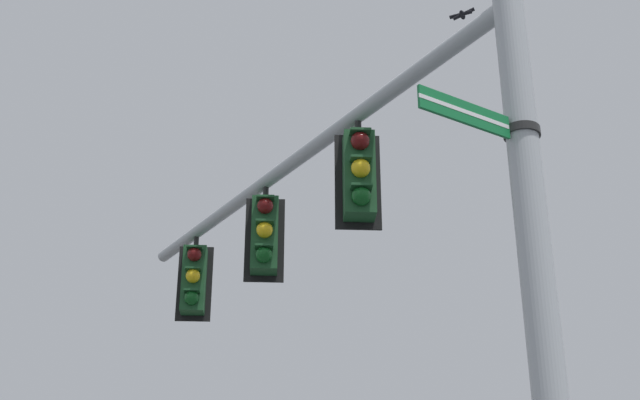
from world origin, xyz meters
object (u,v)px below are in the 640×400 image
at_px(traffic_light_nearest_pole, 359,174).
at_px(bird_flying, 462,15).
at_px(traffic_light_mid_outer, 194,279).
at_px(traffic_light_mid_inner, 265,234).
at_px(street_name_sign, 497,124).

xyz_separation_m(traffic_light_nearest_pole, bird_flying, (-1.41, -0.20, 2.43)).
distance_m(traffic_light_mid_outer, bird_flying, 5.68).
height_order(traffic_light_mid_inner, bird_flying, bird_flying).
relative_size(traffic_light_nearest_pole, traffic_light_mid_inner, 1.00).
bearing_deg(street_name_sign, bird_flying, -99.21).
xyz_separation_m(traffic_light_mid_outer, bird_flying, (-3.60, 3.65, 2.43)).
bearing_deg(traffic_light_mid_inner, traffic_light_nearest_pole, 119.73).
bearing_deg(traffic_light_mid_outer, traffic_light_mid_inner, 119.73).
relative_size(traffic_light_nearest_pole, bird_flying, 4.03).
xyz_separation_m(traffic_light_mid_outer, street_name_sign, (-3.19, 6.18, -0.61)).
height_order(street_name_sign, bird_flying, bird_flying).
relative_size(traffic_light_mid_inner, bird_flying, 4.03).
height_order(traffic_light_mid_outer, bird_flying, bird_flying).
height_order(traffic_light_nearest_pole, bird_flying, bird_flying).
xyz_separation_m(traffic_light_mid_inner, traffic_light_mid_outer, (1.10, -1.92, 0.00)).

